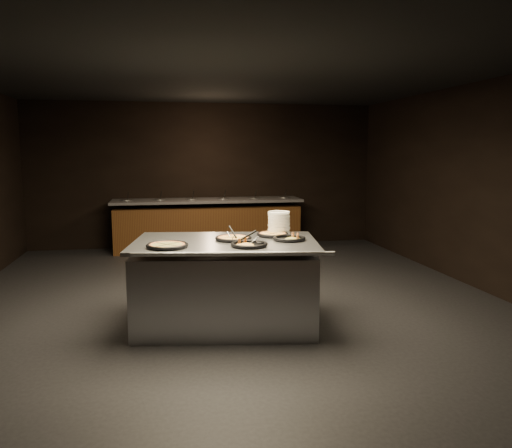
% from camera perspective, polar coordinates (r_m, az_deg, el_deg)
% --- Properties ---
extents(room, '(7.02, 8.02, 2.92)m').
position_cam_1_polar(room, '(6.30, -2.72, 3.90)').
color(room, black).
rests_on(room, ground).
extents(salad_bar, '(3.70, 0.83, 1.18)m').
position_cam_1_polar(salad_bar, '(9.93, -5.52, -0.40)').
color(salad_bar, '#553314').
rests_on(salad_bar, ground).
extents(serving_counter, '(2.17, 1.58, 0.96)m').
position_cam_1_polar(serving_counter, '(5.59, -3.49, -7.01)').
color(serving_counter, '#B6B9BE').
rests_on(serving_counter, ground).
extents(plate_stack, '(0.26, 0.26, 0.26)m').
position_cam_1_polar(plate_stack, '(5.96, 2.63, 0.15)').
color(plate_stack, white).
rests_on(plate_stack, serving_counter).
extents(pan_veggie_whole, '(0.43, 0.43, 0.04)m').
position_cam_1_polar(pan_veggie_whole, '(5.18, -10.12, -2.42)').
color(pan_veggie_whole, black).
rests_on(pan_veggie_whole, serving_counter).
extents(pan_cheese_whole, '(0.41, 0.41, 0.04)m').
position_cam_1_polar(pan_cheese_whole, '(5.53, -2.61, -1.63)').
color(pan_cheese_whole, black).
rests_on(pan_cheese_whole, serving_counter).
extents(pan_cheese_slices_a, '(0.37, 0.37, 0.04)m').
position_cam_1_polar(pan_cheese_slices_a, '(5.79, 1.92, -1.18)').
color(pan_cheese_slices_a, black).
rests_on(pan_cheese_slices_a, serving_counter).
extents(pan_cheese_slices_b, '(0.38, 0.38, 0.04)m').
position_cam_1_polar(pan_cheese_slices_b, '(5.16, -0.79, -2.35)').
color(pan_cheese_slices_b, black).
rests_on(pan_cheese_slices_b, serving_counter).
extents(pan_veggie_slices, '(0.36, 0.36, 0.04)m').
position_cam_1_polar(pan_veggie_slices, '(5.52, 3.82, -1.66)').
color(pan_veggie_slices, black).
rests_on(pan_veggie_slices, serving_counter).
extents(server_left, '(0.16, 0.28, 0.15)m').
position_cam_1_polar(server_left, '(5.56, -2.95, -1.06)').
color(server_left, '#B6B9BE').
rests_on(server_left, serving_counter).
extents(server_right, '(0.31, 0.09, 0.15)m').
position_cam_1_polar(server_right, '(5.24, -0.48, -1.59)').
color(server_right, '#B6B9BE').
rests_on(server_right, serving_counter).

